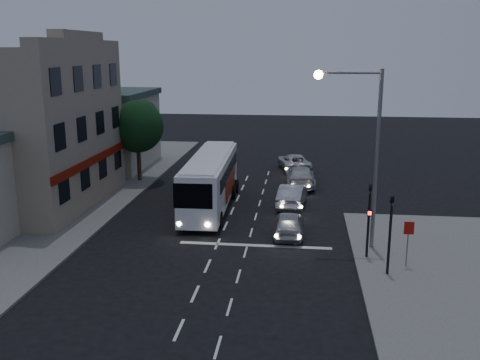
# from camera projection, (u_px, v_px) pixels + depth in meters

# --- Properties ---
(ground) EXTENTS (120.00, 120.00, 0.00)m
(ground) POSITION_uv_depth(u_px,v_px,m) (211.00, 258.00, 26.33)
(ground) COLOR black
(sidewalk_far) EXTENTS (12.00, 50.00, 0.12)m
(sidewalk_far) POSITION_uv_depth(u_px,v_px,m) (38.00, 203.00, 35.50)
(sidewalk_far) COLOR slate
(sidewalk_far) RESTS_ON ground
(road_markings) EXTENTS (8.00, 30.55, 0.01)m
(road_markings) POSITION_uv_depth(u_px,v_px,m) (244.00, 236.00, 29.37)
(road_markings) COLOR silver
(road_markings) RESTS_ON ground
(tour_bus) EXTENTS (2.69, 11.31, 3.46)m
(tour_bus) POSITION_uv_depth(u_px,v_px,m) (210.00, 180.00, 34.38)
(tour_bus) COLOR white
(tour_bus) RESTS_ON ground
(car_suv) EXTENTS (1.61, 3.98, 1.36)m
(car_suv) POSITION_uv_depth(u_px,v_px,m) (289.00, 224.00, 29.41)
(car_suv) COLOR #B5B5B5
(car_suv) RESTS_ON ground
(car_sedan_a) EXTENTS (2.04, 4.61, 1.47)m
(car_sedan_a) POSITION_uv_depth(u_px,v_px,m) (292.00, 195.00, 34.95)
(car_sedan_a) COLOR #BABAC0
(car_sedan_a) RESTS_ON ground
(car_sedan_b) EXTENTS (2.34, 5.23, 1.49)m
(car_sedan_b) POSITION_uv_depth(u_px,v_px,m) (300.00, 176.00, 40.18)
(car_sedan_b) COLOR #BBBBBB
(car_sedan_b) RESTS_ON ground
(car_sedan_c) EXTENTS (3.24, 5.31, 1.38)m
(car_sedan_c) POSITION_uv_depth(u_px,v_px,m) (294.00, 162.00, 45.55)
(car_sedan_c) COLOR silver
(car_sedan_c) RESTS_ON ground
(traffic_signal_main) EXTENTS (0.25, 0.35, 4.10)m
(traffic_signal_main) POSITION_uv_depth(u_px,v_px,m) (369.00, 212.00, 25.65)
(traffic_signal_main) COLOR black
(traffic_signal_main) RESTS_ON sidewalk_near
(traffic_signal_side) EXTENTS (0.18, 0.15, 4.10)m
(traffic_signal_side) POSITION_uv_depth(u_px,v_px,m) (390.00, 225.00, 23.66)
(traffic_signal_side) COLOR black
(traffic_signal_side) RESTS_ON sidewalk_near
(regulatory_sign) EXTENTS (0.45, 0.12, 2.20)m
(regulatory_sign) POSITION_uv_depth(u_px,v_px,m) (408.00, 237.00, 24.67)
(regulatory_sign) COLOR slate
(regulatory_sign) RESTS_ON sidewalk_near
(streetlight) EXTENTS (3.32, 0.44, 9.00)m
(streetlight) POSITION_uv_depth(u_px,v_px,m) (364.00, 139.00, 26.26)
(streetlight) COLOR slate
(streetlight) RESTS_ON sidewalk_near
(main_building) EXTENTS (10.12, 12.00, 11.00)m
(main_building) POSITION_uv_depth(u_px,v_px,m) (17.00, 127.00, 34.40)
(main_building) COLOR gray
(main_building) RESTS_ON sidewalk_far
(low_building_north) EXTENTS (9.40, 9.40, 6.50)m
(low_building_north) POSITION_uv_depth(u_px,v_px,m) (96.00, 128.00, 46.35)
(low_building_north) COLOR #AEAAA3
(low_building_north) RESTS_ON sidewalk_far
(street_tree) EXTENTS (4.00, 4.00, 6.20)m
(street_tree) POSITION_uv_depth(u_px,v_px,m) (137.00, 124.00, 40.68)
(street_tree) COLOR black
(street_tree) RESTS_ON sidewalk_far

